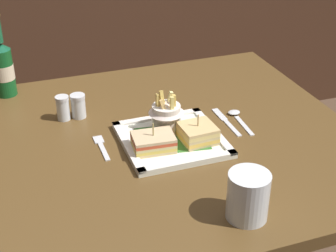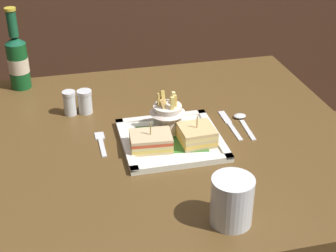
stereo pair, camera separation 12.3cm
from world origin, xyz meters
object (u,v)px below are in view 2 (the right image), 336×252
at_px(water_glass, 232,204).
at_px(knife, 229,124).
at_px(spoon, 242,120).
at_px(pepper_shaker, 85,103).
at_px(dining_table, 165,177).
at_px(salt_shaker, 70,104).
at_px(sandwich_half_left, 151,141).
at_px(beer_bottle, 18,60).
at_px(fork, 101,142).
at_px(fries_cup, 168,113).
at_px(square_plate, 171,140).
at_px(sandwich_half_right, 197,135).

relative_size(water_glass, knife, 0.64).
distance_m(spoon, pepper_shaker, 0.44).
height_order(dining_table, salt_shaker, salt_shaker).
relative_size(sandwich_half_left, beer_bottle, 0.43).
xyz_separation_m(fork, pepper_shaker, (-0.02, 0.18, 0.03)).
distance_m(sandwich_half_left, beer_bottle, 0.57).
xyz_separation_m(fries_cup, knife, (0.18, 0.01, -0.06)).
bearing_deg(beer_bottle, square_plate, -48.82).
bearing_deg(spoon, dining_table, -172.01).
relative_size(dining_table, sandwich_half_right, 11.35).
xyz_separation_m(sandwich_half_left, fries_cup, (0.06, 0.08, 0.03)).
relative_size(sandwich_half_right, pepper_shaker, 1.31).
height_order(sandwich_half_right, beer_bottle, beer_bottle).
bearing_deg(salt_shaker, water_glass, -62.37).
bearing_deg(knife, sandwich_half_left, -160.11).
distance_m(fries_cup, spoon, 0.22).
distance_m(sandwich_half_right, spoon, 0.19).
distance_m(square_plate, sandwich_half_left, 0.07).
xyz_separation_m(fork, salt_shaker, (-0.06, 0.18, 0.03)).
distance_m(square_plate, sandwich_half_right, 0.07).
xyz_separation_m(sandwich_half_right, knife, (0.12, 0.09, -0.03)).
xyz_separation_m(spoon, pepper_shaker, (-0.42, 0.15, 0.03)).
bearing_deg(spoon, beer_bottle, 148.18).
bearing_deg(sandwich_half_left, square_plate, 27.66).
xyz_separation_m(dining_table, square_plate, (0.01, -0.03, 0.14)).
distance_m(knife, salt_shaker, 0.45).
distance_m(dining_table, spoon, 0.26).
height_order(beer_bottle, knife, beer_bottle).
bearing_deg(fries_cup, knife, 3.36).
bearing_deg(fork, spoon, 3.50).
bearing_deg(salt_shaker, knife, -20.97).
bearing_deg(fries_cup, dining_table, -126.64).
distance_m(water_glass, salt_shaker, 0.62).
relative_size(fork, pepper_shaker, 1.79).
bearing_deg(dining_table, pepper_shaker, 135.78).
distance_m(square_plate, knife, 0.19).
distance_m(sandwich_half_right, salt_shaker, 0.39).
distance_m(dining_table, water_glass, 0.40).
relative_size(fries_cup, pepper_shaker, 1.69).
xyz_separation_m(sandwich_half_left, salt_shaker, (-0.18, 0.25, 0.00)).
distance_m(dining_table, knife, 0.23).
bearing_deg(square_plate, sandwich_half_left, -152.34).
bearing_deg(fork, knife, 2.60).
height_order(dining_table, square_plate, square_plate).
xyz_separation_m(fries_cup, pepper_shaker, (-0.20, 0.17, -0.03)).
bearing_deg(fork, sandwich_half_right, -16.55).
height_order(square_plate, water_glass, water_glass).
xyz_separation_m(square_plate, sandwich_half_left, (-0.06, -0.03, 0.02)).
height_order(fries_cup, fork, fries_cup).
relative_size(sandwich_half_left, salt_shaker, 1.54).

